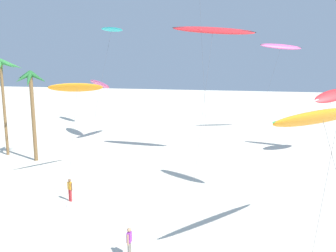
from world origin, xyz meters
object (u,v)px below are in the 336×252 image
object	(u,v)px
flying_kite_1	(213,30)
flying_kite_5	(77,87)
flying_kite_7	(281,47)
flying_kite_3	(333,96)
flying_kite_9	(112,29)
person_foreground_walker	(129,241)
palm_tree_0	(1,74)
person_near_left	(70,189)
flying_kite_8	(323,116)
flying_kite_4	(99,84)
palm_tree_1	(31,89)

from	to	relation	value
flying_kite_1	flying_kite_5	world-z (taller)	flying_kite_1
flying_kite_1	flying_kite_7	bearing A→B (deg)	67.39
flying_kite_1	flying_kite_3	size ratio (longest dim) A/B	1.83
flying_kite_9	person_foreground_walker	world-z (taller)	flying_kite_9
palm_tree_0	person_foreground_walker	size ratio (longest dim) A/B	6.57
flying_kite_5	person_near_left	size ratio (longest dim) A/B	5.06
flying_kite_7	flying_kite_1	bearing A→B (deg)	-112.61
flying_kite_5	flying_kite_7	xyz separation A→B (m)	(16.87, 26.88, 4.60)
flying_kite_7	person_near_left	size ratio (longest dim) A/B	7.82
palm_tree_0	flying_kite_8	xyz separation A→B (m)	(30.10, -12.33, -1.69)
flying_kite_9	flying_kite_4	bearing A→B (deg)	-77.23
flying_kite_1	flying_kite_4	distance (m)	18.87
flying_kite_4	flying_kite_9	distance (m)	11.58
palm_tree_1	flying_kite_9	bearing A→B (deg)	92.54
palm_tree_1	flying_kite_5	xyz separation A→B (m)	(7.69, -3.95, 0.45)
flying_kite_1	flying_kite_3	distance (m)	14.97
palm_tree_1	flying_kite_5	world-z (taller)	palm_tree_1
flying_kite_5	person_foreground_walker	bearing A→B (deg)	-49.08
flying_kite_5	flying_kite_8	size ratio (longest dim) A/B	0.94
flying_kite_3	flying_kite_5	xyz separation A→B (m)	(-22.10, -14.99, 1.34)
palm_tree_0	flying_kite_3	xyz separation A→B (m)	(34.31, 9.98, -2.34)
flying_kite_7	palm_tree_1	bearing A→B (deg)	-136.97
person_foreground_walker	flying_kite_1	bearing A→B (deg)	87.48
person_foreground_walker	flying_kite_8	bearing A→B (deg)	17.90
flying_kite_9	flying_kite_5	bearing A→B (deg)	-70.85
flying_kite_8	flying_kite_9	distance (m)	42.45
flying_kite_4	flying_kite_8	world-z (taller)	flying_kite_4
flying_kite_7	flying_kite_8	xyz separation A→B (m)	(1.01, -34.20, -5.28)
flying_kite_3	flying_kite_5	bearing A→B (deg)	-145.85
flying_kite_1	flying_kite_9	bearing A→B (deg)	140.67
flying_kite_7	flying_kite_9	bearing A→B (deg)	-175.37
flying_kite_4	flying_kite_8	xyz separation A→B (m)	(24.67, -24.04, -0.13)
palm_tree_0	person_near_left	xyz separation A→B (m)	(14.08, -9.65, -8.04)
flying_kite_3	flying_kite_8	distance (m)	22.71
flying_kite_1	flying_kite_7	distance (m)	18.55
flying_kite_7	person_foreground_walker	bearing A→B (deg)	-102.17
flying_kite_3	flying_kite_9	bearing A→B (deg)	162.26
flying_kite_1	palm_tree_1	bearing A→B (deg)	-161.55
flying_kite_5	flying_kite_7	size ratio (longest dim) A/B	0.65
palm_tree_1	flying_kite_4	world-z (taller)	palm_tree_1
palm_tree_1	flying_kite_8	size ratio (longest dim) A/B	1.03
palm_tree_0	flying_kite_7	xyz separation A→B (m)	(29.09, 21.87, 3.60)
flying_kite_1	flying_kite_4	size ratio (longest dim) A/B	1.72
palm_tree_1	person_foreground_walker	bearing A→B (deg)	-40.58
flying_kite_1	person_foreground_walker	distance (m)	23.55
flying_kite_3	flying_kite_7	distance (m)	14.28
flying_kite_4	flying_kite_5	size ratio (longest dim) A/B	0.96
palm_tree_1	person_foreground_walker	distance (m)	22.79
flying_kite_4	person_foreground_walker	distance (m)	31.85
flying_kite_3	person_foreground_walker	distance (m)	29.05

